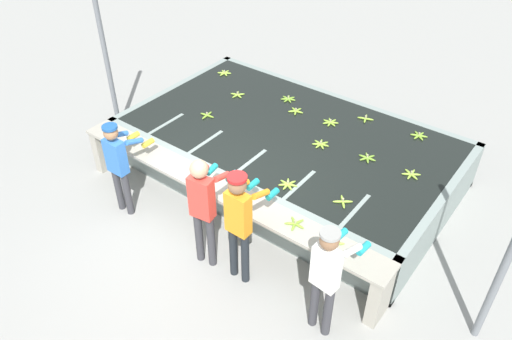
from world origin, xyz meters
TOP-DOWN VIEW (x-y plane):
  - ground_plane at (0.00, 0.00)m, footprint 80.00×80.00m
  - wash_tank at (0.00, 2.03)m, footprint 5.40×3.19m
  - work_ledge at (0.00, 0.23)m, footprint 5.40×0.45m
  - worker_0 at (-1.46, -0.32)m, footprint 0.41×0.72m
  - worker_1 at (0.27, -0.35)m, footprint 0.48×0.74m
  - worker_2 at (0.82, -0.29)m, footprint 0.40×0.72m
  - worker_3 at (2.12, -0.33)m, footprint 0.45×0.73m
  - banana_bunch_floating_0 at (1.76, 3.19)m, footprint 0.28×0.28m
  - banana_bunch_floating_1 at (-2.22, 2.99)m, footprint 0.26×0.28m
  - banana_bunch_floating_2 at (0.61, 2.01)m, footprint 0.28×0.28m
  - banana_bunch_floating_3 at (-1.45, 2.46)m, footprint 0.28×0.27m
  - banana_bunch_floating_4 at (0.40, 2.67)m, footprint 0.27×0.28m
  - banana_bunch_floating_5 at (-0.27, 2.63)m, footprint 0.27×0.27m
  - banana_bunch_floating_6 at (1.59, 1.01)m, footprint 0.24×0.24m
  - banana_bunch_floating_7 at (-0.62, 2.90)m, footprint 0.28×0.28m
  - banana_bunch_floating_8 at (-1.41, 1.57)m, footprint 0.28×0.28m
  - banana_bunch_floating_9 at (1.38, 2.13)m, footprint 0.28×0.27m
  - banana_bunch_floating_10 at (2.08, 2.15)m, footprint 0.26×0.28m
  - banana_bunch_floating_11 at (0.82, 3.14)m, footprint 0.28×0.28m
  - banana_bunch_floating_12 at (0.77, 0.86)m, footprint 0.28×0.28m
  - banana_bunch_ledge_0 at (1.89, 0.24)m, footprint 0.26×0.26m
  - banana_bunch_ledge_1 at (1.31, 0.24)m, footprint 0.27×0.28m
  - knife_0 at (-2.07, 0.30)m, footprint 0.29×0.24m
  - support_post_left at (-3.43, 1.17)m, footprint 0.09×0.09m

SIDE VIEW (x-z plane):
  - ground_plane at x=0.00m, z-range 0.00..0.00m
  - wash_tank at x=0.00m, z-range -0.01..0.82m
  - work_ledge at x=0.00m, z-range 0.20..1.03m
  - knife_0 at x=-2.07m, z-range 0.83..0.85m
  - banana_bunch_floating_2 at x=0.61m, z-range 0.81..0.88m
  - banana_bunch_floating_4 at x=0.40m, z-range 0.81..0.88m
  - banana_bunch_floating_7 at x=-0.62m, z-range 0.81..0.88m
  - banana_bunch_floating_12 at x=0.77m, z-range 0.81..0.88m
  - banana_bunch_floating_0 at x=1.76m, z-range 0.81..0.88m
  - banana_bunch_floating_1 at x=-2.22m, z-range 0.81..0.88m
  - banana_bunch_floating_9 at x=1.38m, z-range 0.81..0.88m
  - banana_bunch_floating_10 at x=2.08m, z-range 0.81..0.88m
  - banana_bunch_floating_3 at x=-1.45m, z-range 0.81..0.88m
  - banana_bunch_floating_5 at x=-0.27m, z-range 0.81..0.88m
  - banana_bunch_floating_6 at x=1.59m, z-range 0.81..0.88m
  - banana_bunch_floating_8 at x=-1.41m, z-range 0.81..0.88m
  - banana_bunch_floating_11 at x=0.82m, z-range 0.81..0.88m
  - banana_bunch_ledge_1 at x=1.31m, z-range 0.81..0.89m
  - banana_bunch_ledge_0 at x=1.89m, z-range 0.81..0.89m
  - worker_0 at x=-1.46m, z-range 0.16..1.74m
  - worker_3 at x=2.12m, z-range 0.18..1.82m
  - worker_1 at x=0.27m, z-range 0.19..1.94m
  - worker_2 at x=0.82m, z-range 0.20..1.95m
  - support_post_left at x=-3.43m, z-range 0.00..3.20m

